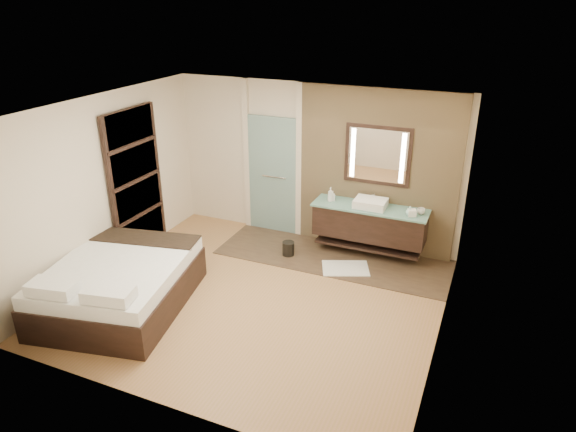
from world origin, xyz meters
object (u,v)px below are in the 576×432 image
at_px(mirror_unit, 378,155).
at_px(bed, 120,284).
at_px(waste_bin, 288,249).
at_px(vanity, 369,223).

xyz_separation_m(mirror_unit, bed, (-2.75, -3.05, -1.31)).
xyz_separation_m(bed, waste_bin, (1.55, 2.27, -0.22)).
relative_size(mirror_unit, waste_bin, 4.33).
bearing_deg(waste_bin, mirror_unit, 33.08).
distance_m(mirror_unit, bed, 4.31).
xyz_separation_m(mirror_unit, waste_bin, (-1.20, -0.78, -1.53)).
relative_size(vanity, waste_bin, 7.56).
bearing_deg(bed, waste_bin, 44.29).
xyz_separation_m(vanity, bed, (-2.75, -2.82, -0.24)).
relative_size(mirror_unit, bed, 0.44).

